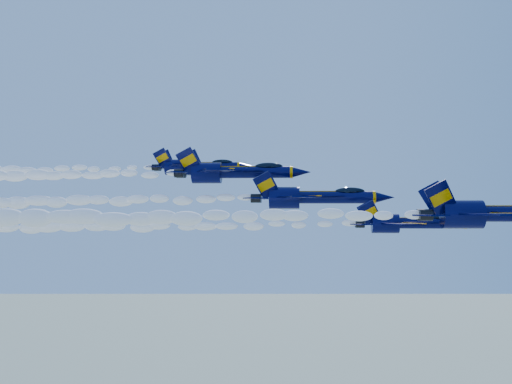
# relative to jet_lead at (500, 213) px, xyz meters

# --- Properties ---
(jet_lead) EXTENTS (18.95, 15.54, 7.04)m
(jet_lead) POSITION_rel_jet_lead_xyz_m (0.00, 0.00, 0.00)
(jet_lead) COLOR #040534
(smoke_trail_jet_lead) EXTENTS (63.55, 2.57, 2.31)m
(smoke_trail_jet_lead) POSITION_rel_jet_lead_xyz_m (-39.87, -0.00, -0.51)
(smoke_trail_jet_lead) COLOR white
(jet_second) EXTENTS (15.08, 12.37, 5.61)m
(jet_second) POSITION_rel_jet_lead_xyz_m (-7.27, 9.61, -1.25)
(jet_second) COLOR #040534
(smoke_trail_jet_second) EXTENTS (63.55, 2.04, 1.84)m
(smoke_trail_jet_second) POSITION_rel_jet_lead_xyz_m (-45.49, 9.61, -1.73)
(smoke_trail_jet_second) COLOR white
(jet_third) EXTENTS (18.86, 15.47, 7.01)m
(jet_third) POSITION_rel_jet_lead_xyz_m (-18.88, 15.63, 1.97)
(jet_third) COLOR #040534
(smoke_trail_jet_third) EXTENTS (63.55, 2.55, 2.30)m
(smoke_trail_jet_third) POSITION_rel_jet_lead_xyz_m (-58.71, 15.63, 1.46)
(smoke_trail_jet_third) COLOR white
(jet_fourth) EXTENTS (19.39, 15.90, 7.20)m
(jet_fourth) POSITION_rel_jet_lead_xyz_m (-30.04, 20.26, 5.64)
(jet_fourth) COLOR #040534
(jet_fifth) EXTENTS (16.20, 13.29, 6.02)m
(jet_fifth) POSITION_rel_jet_lead_xyz_m (-37.30, 29.67, 7.16)
(jet_fifth) COLOR #040534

